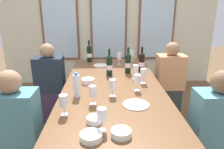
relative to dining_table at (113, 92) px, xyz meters
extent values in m
plane|color=brown|center=(0.00, 0.00, -0.68)|extent=(12.00, 12.00, 0.00)
cube|color=beige|center=(0.00, 2.17, 0.77)|extent=(4.27, 0.06, 2.90)
cube|color=brown|center=(-0.95, 2.12, 0.77)|extent=(0.72, 0.03, 1.88)
cube|color=silver|center=(-0.95, 2.10, 0.77)|extent=(0.64, 0.01, 1.80)
cube|color=brown|center=(0.00, 2.12, 0.77)|extent=(0.72, 0.03, 1.88)
cube|color=silver|center=(0.00, 2.10, 0.77)|extent=(0.64, 0.01, 1.80)
cube|color=brown|center=(0.95, 2.12, 0.77)|extent=(0.72, 0.03, 1.88)
cube|color=silver|center=(0.95, 2.10, 0.77)|extent=(0.64, 0.01, 1.80)
cube|color=brown|center=(0.00, 0.00, 0.04)|extent=(1.07, 2.39, 0.04)
cube|color=brown|center=(-0.44, 1.10, -0.33)|extent=(0.07, 0.07, 0.70)
cube|color=brown|center=(0.44, 1.10, -0.33)|extent=(0.07, 0.07, 0.70)
cylinder|color=white|center=(-0.15, 0.82, 0.07)|extent=(0.20, 0.20, 0.01)
cylinder|color=white|center=(0.19, -0.46, 0.07)|extent=(0.23, 0.23, 0.01)
cylinder|color=black|center=(0.40, 0.51, 0.18)|extent=(0.07, 0.07, 0.23)
cone|color=black|center=(0.40, 0.51, 0.31)|extent=(0.07, 0.07, 0.02)
cylinder|color=black|center=(0.40, 0.51, 0.36)|extent=(0.03, 0.03, 0.08)
cylinder|color=silver|center=(0.40, 0.51, 0.17)|extent=(0.08, 0.08, 0.06)
cylinder|color=black|center=(-0.03, 0.37, 0.18)|extent=(0.08, 0.07, 0.24)
cone|color=black|center=(-0.03, 0.37, 0.32)|extent=(0.08, 0.07, 0.02)
cylinder|color=black|center=(-0.03, 0.37, 0.37)|extent=(0.03, 0.03, 0.08)
cylinder|color=white|center=(-0.03, 0.37, 0.17)|extent=(0.08, 0.08, 0.06)
cylinder|color=black|center=(-0.32, 1.05, 0.18)|extent=(0.07, 0.08, 0.24)
cone|color=black|center=(-0.32, 1.05, 0.31)|extent=(0.07, 0.08, 0.02)
cylinder|color=black|center=(-0.32, 1.05, 0.36)|extent=(0.03, 0.03, 0.08)
cylinder|color=white|center=(-0.32, 1.05, 0.17)|extent=(0.08, 0.08, 0.06)
cylinder|color=black|center=(0.21, 0.47, 0.18)|extent=(0.07, 0.07, 0.24)
cone|color=black|center=(0.21, 0.47, 0.31)|extent=(0.07, 0.07, 0.02)
cylinder|color=black|center=(0.21, 0.47, 0.36)|extent=(0.03, 0.03, 0.08)
cylinder|color=white|center=(0.21, 0.47, 0.17)|extent=(0.08, 0.08, 0.06)
cylinder|color=white|center=(-0.28, 0.10, 0.09)|extent=(0.14, 0.14, 0.05)
cylinder|color=white|center=(-0.18, -0.95, 0.09)|extent=(0.15, 0.15, 0.04)
cylinder|color=white|center=(0.02, -0.92, 0.09)|extent=(0.14, 0.14, 0.05)
cylinder|color=white|center=(-0.17, -0.74, 0.09)|extent=(0.12, 0.12, 0.04)
cylinder|color=white|center=(-0.36, -0.26, 0.17)|extent=(0.06, 0.06, 0.22)
cylinder|color=blue|center=(-0.36, -0.26, 0.29)|extent=(0.04, 0.04, 0.02)
cylinder|color=white|center=(-0.01, -0.26, 0.07)|extent=(0.06, 0.06, 0.00)
cylinder|color=white|center=(-0.01, -0.26, 0.11)|extent=(0.01, 0.01, 0.07)
cylinder|color=white|center=(-0.01, -0.26, 0.19)|extent=(0.07, 0.07, 0.09)
cylinder|color=white|center=(0.24, -0.13, 0.07)|extent=(0.06, 0.06, 0.00)
cylinder|color=white|center=(0.24, -0.13, 0.11)|extent=(0.01, 0.01, 0.07)
cylinder|color=white|center=(0.24, -0.13, 0.19)|extent=(0.07, 0.07, 0.09)
cylinder|color=white|center=(0.13, 0.89, 0.07)|extent=(0.06, 0.06, 0.00)
cylinder|color=white|center=(0.13, 0.89, 0.11)|extent=(0.01, 0.01, 0.07)
cylinder|color=white|center=(0.13, 0.89, 0.19)|extent=(0.07, 0.07, 0.09)
cylinder|color=beige|center=(0.13, 0.89, 0.16)|extent=(0.06, 0.06, 0.03)
cylinder|color=white|center=(0.34, 1.08, 0.07)|extent=(0.06, 0.06, 0.00)
cylinder|color=white|center=(0.34, 1.08, 0.11)|extent=(0.01, 0.01, 0.07)
cylinder|color=white|center=(0.34, 1.08, 0.19)|extent=(0.07, 0.07, 0.09)
cylinder|color=maroon|center=(0.34, 1.08, 0.16)|extent=(0.06, 0.06, 0.04)
cylinder|color=white|center=(-0.42, -0.61, 0.07)|extent=(0.06, 0.06, 0.00)
cylinder|color=white|center=(-0.42, -0.61, 0.11)|extent=(0.01, 0.01, 0.07)
cylinder|color=white|center=(-0.42, -0.61, 0.19)|extent=(0.07, 0.07, 0.09)
cylinder|color=maroon|center=(-0.42, -0.61, 0.16)|extent=(0.06, 0.06, 0.04)
cylinder|color=white|center=(-0.11, -0.85, 0.07)|extent=(0.06, 0.06, 0.00)
cylinder|color=white|center=(-0.11, -0.85, 0.11)|extent=(0.01, 0.01, 0.07)
cylinder|color=white|center=(-0.11, -0.85, 0.19)|extent=(0.07, 0.07, 0.09)
cylinder|color=beige|center=(-0.11, -0.85, 0.16)|extent=(0.06, 0.06, 0.04)
cylinder|color=white|center=(0.34, 0.08, 0.07)|extent=(0.06, 0.06, 0.00)
cylinder|color=white|center=(0.34, 0.08, 0.11)|extent=(0.01, 0.01, 0.07)
cylinder|color=white|center=(0.34, 0.08, 0.19)|extent=(0.07, 0.07, 0.09)
cylinder|color=white|center=(0.28, 0.23, 0.07)|extent=(0.06, 0.06, 0.00)
cylinder|color=white|center=(0.28, 0.23, 0.11)|extent=(0.01, 0.01, 0.07)
cylinder|color=white|center=(0.28, 0.23, 0.19)|extent=(0.07, 0.07, 0.09)
cylinder|color=maroon|center=(0.28, 0.23, 0.16)|extent=(0.06, 0.06, 0.03)
cylinder|color=white|center=(-0.19, -0.43, 0.07)|extent=(0.06, 0.06, 0.00)
cylinder|color=white|center=(-0.19, -0.43, 0.11)|extent=(0.01, 0.01, 0.07)
cylinder|color=white|center=(-0.19, -0.43, 0.19)|extent=(0.07, 0.07, 0.09)
cylinder|color=#590C19|center=(-0.19, -0.43, 0.16)|extent=(0.06, 0.06, 0.03)
cube|color=#392A44|center=(-0.83, 0.59, -0.45)|extent=(0.32, 0.24, 0.45)
cube|color=#1F2935|center=(-0.83, 0.59, 0.01)|extent=(0.38, 0.24, 0.48)
sphere|color=#9A7557|center=(-0.83, 0.59, 0.34)|extent=(0.19, 0.19, 0.19)
cube|color=#2E3534|center=(0.83, 0.65, -0.45)|extent=(0.32, 0.24, 0.45)
cube|color=tan|center=(0.83, 0.65, 0.01)|extent=(0.38, 0.24, 0.48)
sphere|color=#A17051|center=(0.83, 0.65, 0.34)|extent=(0.19, 0.19, 0.19)
cube|color=teal|center=(-0.83, -0.58, 0.01)|extent=(0.38, 0.24, 0.48)
sphere|color=#9D7352|center=(-0.83, -0.58, 0.34)|extent=(0.19, 0.19, 0.19)
cube|color=teal|center=(0.83, -0.64, 0.01)|extent=(0.38, 0.24, 0.48)
sphere|color=brown|center=(0.83, -0.64, 0.34)|extent=(0.19, 0.19, 0.19)
camera|label=1|loc=(-0.08, -2.16, 0.92)|focal=34.03mm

